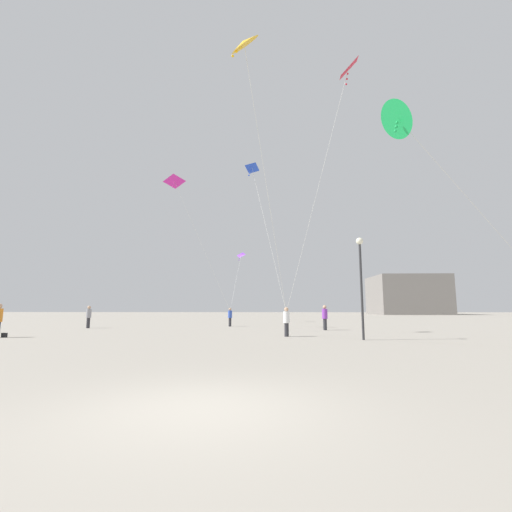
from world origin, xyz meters
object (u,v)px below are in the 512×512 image
(kite_violet_delta, at_px, (241,257))
(handbag_beside_flyer, at_px, (4,335))
(person_in_purple, at_px, (325,316))
(person_in_blue, at_px, (230,316))
(kite_crimson_delta, at_px, (347,73))
(lamppost_east, at_px, (361,271))
(kite_emerald_diamond, at_px, (399,119))
(kite_cobalt_delta, at_px, (253,172))
(kite_magenta_delta, at_px, (176,184))
(building_left_hall, at_px, (407,295))
(kite_amber_diamond, at_px, (244,46))
(person_in_white, at_px, (286,320))
(person_in_grey, at_px, (89,316))

(kite_violet_delta, bearing_deg, handbag_beside_flyer, -114.68)
(person_in_purple, height_order, kite_violet_delta, kite_violet_delta)
(person_in_blue, height_order, kite_crimson_delta, kite_crimson_delta)
(lamppost_east, bearing_deg, kite_emerald_diamond, -89.98)
(kite_cobalt_delta, bearing_deg, person_in_blue, 106.15)
(kite_magenta_delta, height_order, building_left_hall, kite_magenta_delta)
(kite_crimson_delta, bearing_deg, kite_emerald_diamond, -85.94)
(person_in_blue, relative_size, handbag_beside_flyer, 4.97)
(kite_amber_diamond, relative_size, building_left_hall, 0.60)
(kite_violet_delta, xyz_separation_m, building_left_hall, (38.03, 56.32, -2.51))
(kite_cobalt_delta, bearing_deg, person_in_purple, 37.76)
(person_in_purple, xyz_separation_m, building_left_hall, (30.40, 71.12, 4.00))
(kite_violet_delta, relative_size, building_left_hall, 0.61)
(kite_amber_diamond, bearing_deg, building_left_hall, 67.79)
(person_in_blue, xyz_separation_m, person_in_white, (4.61, -11.19, 0.01))
(person_in_grey, distance_m, lamppost_east, 21.64)
(person_in_white, relative_size, kite_cobalt_delta, 0.17)
(kite_amber_diamond, bearing_deg, kite_cobalt_delta, 92.25)
(person_in_grey, relative_size, kite_magenta_delta, 0.16)
(kite_amber_diamond, bearing_deg, person_in_white, 78.66)
(building_left_hall, height_order, handbag_beside_flyer, building_left_hall)
(building_left_hall, bearing_deg, lamppost_east, -110.45)
(building_left_hall, bearing_deg, person_in_blue, -119.80)
(kite_amber_diamond, xyz_separation_m, kite_magenta_delta, (-7.28, 16.49, 0.58))
(person_in_purple, relative_size, kite_violet_delta, 0.17)
(person_in_grey, distance_m, kite_cobalt_delta, 17.26)
(kite_cobalt_delta, xyz_separation_m, building_left_hall, (35.36, 74.96, -5.47))
(person_in_blue, xyz_separation_m, building_left_hall, (37.90, 66.17, 4.10))
(person_in_purple, relative_size, kite_emerald_diamond, 0.22)
(kite_violet_delta, height_order, building_left_hall, building_left_hall)
(person_in_purple, height_order, kite_emerald_diamond, kite_emerald_diamond)
(kite_magenta_delta, bearing_deg, person_in_blue, 33.85)
(person_in_purple, relative_size, kite_cobalt_delta, 0.18)
(person_in_grey, distance_m, person_in_purple, 18.39)
(kite_amber_diamond, height_order, handbag_beside_flyer, kite_amber_diamond)
(person_in_white, height_order, kite_crimson_delta, kite_crimson_delta)
(kite_crimson_delta, bearing_deg, building_left_hall, 69.41)
(lamppost_east, xyz_separation_m, handbag_beside_flyer, (-18.81, 0.47, -3.30))
(kite_amber_diamond, bearing_deg, kite_crimson_delta, 49.06)
(kite_amber_diamond, relative_size, lamppost_east, 2.05)
(person_in_blue, relative_size, building_left_hall, 0.09)
(kite_violet_delta, xyz_separation_m, lamppost_east, (8.46, -23.00, -4.07))
(person_in_purple, distance_m, kite_magenta_delta, 16.19)
(kite_emerald_diamond, relative_size, kite_violet_delta, 0.73)
(kite_crimson_delta, distance_m, kite_violet_delta, 25.70)
(kite_crimson_delta, distance_m, kite_emerald_diamond, 8.51)
(kite_amber_diamond, height_order, building_left_hall, kite_amber_diamond)
(kite_violet_delta, distance_m, handbag_beside_flyer, 25.87)
(person_in_blue, xyz_separation_m, person_in_purple, (7.51, -4.95, 0.10))
(kite_emerald_diamond, height_order, kite_cobalt_delta, kite_cobalt_delta)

